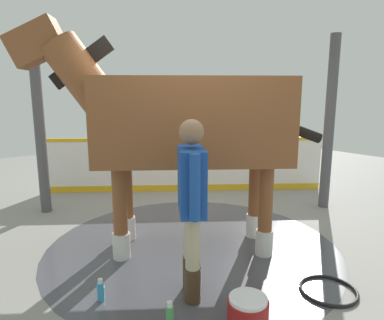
{
  "coord_description": "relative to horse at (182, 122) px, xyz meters",
  "views": [
    {
      "loc": [
        2.56,
        3.23,
        1.84
      ],
      "look_at": [
        0.51,
        0.51,
        1.18
      ],
      "focal_mm": 31.86,
      "sensor_mm": 36.0,
      "label": 1
    }
  ],
  "objects": [
    {
      "name": "wash_bucket",
      "position": [
        0.48,
        1.55,
        -1.38
      ],
      "size": [
        0.33,
        0.33,
        0.29
      ],
      "color": "maroon",
      "rests_on": "ground"
    },
    {
      "name": "horse",
      "position": [
        0.0,
        0.0,
        0.0
      ],
      "size": [
        3.04,
        2.24,
        2.67
      ],
      "rotation": [
        0.0,
        0.0,
        -0.59
      ],
      "color": "brown",
      "rests_on": "ground"
    },
    {
      "name": "bottle_spray",
      "position": [
        0.95,
        1.15,
        -1.42
      ],
      "size": [
        0.07,
        0.07,
        0.23
      ],
      "color": "#4CA559",
      "rests_on": "ground"
    },
    {
      "name": "hose_coil",
      "position": [
        -0.53,
        1.63,
        -1.51
      ],
      "size": [
        0.54,
        0.54,
        0.03
      ],
      "primitive_type": "torus",
      "color": "black",
      "rests_on": "ground"
    },
    {
      "name": "wet_patch",
      "position": [
        -0.1,
        0.07,
        -1.52
      ],
      "size": [
        3.53,
        3.53,
        0.0
      ],
      "primitive_type": "cylinder",
      "color": "#4C4C54",
      "rests_on": "ground"
    },
    {
      "name": "barrier_wall",
      "position": [
        -1.5,
        -2.01,
        -1.05
      ],
      "size": [
        4.42,
        3.02,
        1.04
      ],
      "color": "white",
      "rests_on": "ground"
    },
    {
      "name": "roof_post_far",
      "position": [
        -2.76,
        0.17,
        -0.15
      ],
      "size": [
        0.16,
        0.16,
        2.76
      ],
      "primitive_type": "cylinder",
      "color": "#4C4C51",
      "rests_on": "ground"
    },
    {
      "name": "handler",
      "position": [
        0.53,
        0.89,
        -0.59
      ],
      "size": [
        0.44,
        0.58,
        1.64
      ],
      "rotation": [
        0.0,
        0.0,
        2.59
      ],
      "color": "#47331E",
      "rests_on": "ground"
    },
    {
      "name": "bottle_shampoo",
      "position": [
        1.24,
        0.47,
        -1.43
      ],
      "size": [
        0.07,
        0.07,
        0.21
      ],
      "color": "#3399CC",
      "rests_on": "ground"
    },
    {
      "name": "ground_plane",
      "position": [
        -0.29,
        -0.03,
        -1.54
      ],
      "size": [
        16.0,
        16.0,
        0.02
      ],
      "primitive_type": "cube",
      "color": "gray"
    },
    {
      "name": "roof_post_near",
      "position": [
        1.0,
        -2.37,
        -0.15
      ],
      "size": [
        0.16,
        0.16,
        2.76
      ],
      "primitive_type": "cylinder",
      "color": "#4C4C51",
      "rests_on": "ground"
    }
  ]
}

